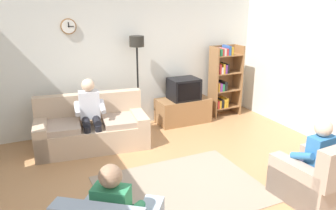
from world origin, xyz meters
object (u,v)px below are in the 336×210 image
object	(u,v)px
tv	(184,89)
bookshelf	(223,79)
floor_lamp	(137,57)
person_in_right_armchair	(313,155)
couch	(92,130)
person_on_couch	(90,111)
person_in_left_armchair	(116,209)
armchair_near_bookshelf	(316,180)
tv_stand	(183,110)

from	to	relation	value
tv	bookshelf	bearing A→B (deg)	5.17
floor_lamp	person_in_right_armchair	size ratio (longest dim) A/B	1.65
couch	person_on_couch	size ratio (longest dim) A/B	1.61
person_in_left_armchair	armchair_near_bookshelf	bearing A→B (deg)	-0.58
armchair_near_bookshelf	person_in_left_armchair	xyz separation A→B (m)	(-2.66, 0.03, 0.32)
tv	armchair_near_bookshelf	bearing A→B (deg)	-85.75
bookshelf	tv	bearing A→B (deg)	-174.83
tv	person_in_right_armchair	world-z (taller)	person_in_right_armchair
person_on_couch	person_in_right_armchair	bearing A→B (deg)	-49.65
couch	tv_stand	bearing A→B (deg)	11.48
tv	person_in_left_armchair	distance (m)	4.05
couch	armchair_near_bookshelf	size ratio (longest dim) A/B	2.13
couch	armchair_near_bookshelf	world-z (taller)	same
tv_stand	armchair_near_bookshelf	world-z (taller)	armchair_near_bookshelf
bookshelf	person_in_right_armchair	size ratio (longest dim) A/B	1.40
tv_stand	person_in_left_armchair	bearing A→B (deg)	-126.42
tv	armchair_near_bookshelf	xyz separation A→B (m)	(0.24, -3.28, -0.45)
couch	person_in_right_armchair	bearing A→B (deg)	-51.09
tv_stand	person_in_left_armchair	xyz separation A→B (m)	(-2.42, -3.28, 0.35)
tv	armchair_near_bookshelf	distance (m)	3.32
armchair_near_bookshelf	person_on_couch	distance (m)	3.63
bookshelf	floor_lamp	distance (m)	2.09
armchair_near_bookshelf	person_in_left_armchair	world-z (taller)	person_in_left_armchair
tv_stand	person_on_couch	distance (m)	2.16
bookshelf	person_on_couch	bearing A→B (deg)	-169.16
tv_stand	armchair_near_bookshelf	bearing A→B (deg)	-85.78
armchair_near_bookshelf	tv	bearing A→B (deg)	94.25
bookshelf	tv_stand	bearing A→B (deg)	-176.19
couch	floor_lamp	xyz separation A→B (m)	(1.07, 0.51, 1.14)
tv	person_in_left_armchair	size ratio (longest dim) A/B	0.54
couch	armchair_near_bookshelf	xyz separation A→B (m)	(2.27, -2.89, -0.02)
tv	tv_stand	bearing A→B (deg)	90.00
tv	floor_lamp	bearing A→B (deg)	172.67
tv_stand	armchair_near_bookshelf	size ratio (longest dim) A/B	1.17
tv_stand	floor_lamp	xyz separation A→B (m)	(-0.96, 0.10, 1.19)
tv	person_on_couch	size ratio (longest dim) A/B	0.48
bookshelf	armchair_near_bookshelf	xyz separation A→B (m)	(-0.78, -3.37, -0.53)
bookshelf	person_on_couch	world-z (taller)	bookshelf
bookshelf	armchair_near_bookshelf	size ratio (longest dim) A/B	1.67
person_in_left_armchair	couch	bearing A→B (deg)	82.22
floor_lamp	tv_stand	bearing A→B (deg)	-5.88
armchair_near_bookshelf	bookshelf	bearing A→B (deg)	76.93
tv_stand	armchair_near_bookshelf	xyz separation A→B (m)	(0.24, -3.30, 0.03)
person_in_left_armchair	tv	bearing A→B (deg)	53.38
person_in_right_armchair	person_on_couch	bearing A→B (deg)	130.35
tv	couch	bearing A→B (deg)	-169.19
bookshelf	person_on_couch	xyz separation A→B (m)	(-3.08, -0.59, -0.12)
couch	floor_lamp	distance (m)	1.64
armchair_near_bookshelf	person_in_left_armchair	bearing A→B (deg)	179.42
couch	armchair_near_bookshelf	distance (m)	3.68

